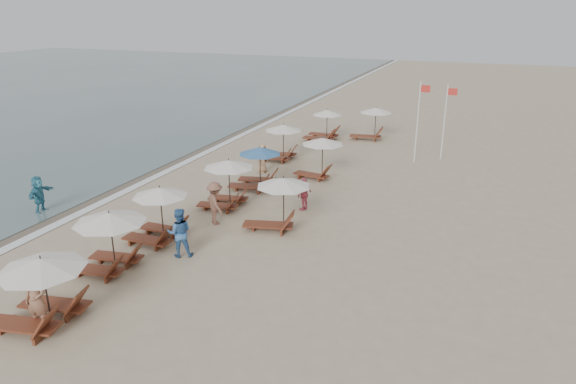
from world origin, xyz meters
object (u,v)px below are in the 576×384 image
at_px(inland_station_2, 371,121).
at_px(flag_pole_near, 418,119).
at_px(lounger_station_1, 108,239).
at_px(beachgoer_far_a, 304,194).
at_px(lounger_station_3, 225,182).
at_px(lounger_station_6, 323,127).
at_px(lounger_station_0, 40,291).
at_px(beachgoer_near, 37,300).
at_px(inland_station_0, 276,200).
at_px(waterline_walker, 39,194).
at_px(beachgoer_mid_b, 215,203).
at_px(lounger_station_5, 280,142).
at_px(inland_station_1, 318,153).
at_px(beachgoer_mid_a, 180,233).
at_px(beachgoer_far_b, 262,158).
at_px(lounger_station_2, 157,215).
at_px(lounger_station_4, 256,169).

distance_m(inland_station_2, flag_pole_near, 5.96).
distance_m(lounger_station_1, beachgoer_far_a, 9.00).
distance_m(lounger_station_3, lounger_station_6, 13.65).
height_order(lounger_station_0, beachgoer_near, lounger_station_0).
distance_m(lounger_station_6, inland_station_0, 15.46).
bearing_deg(inland_station_0, lounger_station_6, 101.21).
bearing_deg(beachgoer_near, beachgoer_far_a, 62.02).
relative_size(beachgoer_near, waterline_walker, 1.12).
xyz_separation_m(beachgoer_near, beachgoer_far_a, (3.82, 11.45, -0.18)).
xyz_separation_m(beachgoer_mid_b, waterline_walker, (-7.93, -1.77, -0.08)).
bearing_deg(lounger_station_5, inland_station_0, -68.15).
xyz_separation_m(lounger_station_5, inland_station_0, (3.85, -9.60, 0.20)).
height_order(lounger_station_5, inland_station_0, inland_station_0).
height_order(inland_station_0, waterline_walker, inland_station_0).
bearing_deg(lounger_station_6, inland_station_1, -73.55).
bearing_deg(inland_station_1, beachgoer_near, -100.37).
bearing_deg(lounger_station_6, beachgoer_mid_b, -88.67).
relative_size(lounger_station_0, beachgoer_mid_a, 1.50).
distance_m(lounger_station_0, inland_station_2, 25.51).
relative_size(lounger_station_5, beachgoer_far_b, 1.58).
distance_m(beachgoer_far_a, waterline_walker, 11.81).
relative_size(inland_station_2, beachgoer_far_b, 1.80).
height_order(inland_station_0, beachgoer_far_a, inland_station_0).
bearing_deg(lounger_station_1, waterline_walker, 153.69).
xyz_separation_m(inland_station_1, inland_station_2, (0.60, 9.51, -0.12)).
xyz_separation_m(lounger_station_2, beachgoer_far_a, (4.18, 5.23, -0.31)).
bearing_deg(beachgoer_far_a, lounger_station_4, -102.70).
xyz_separation_m(beachgoer_near, waterline_walker, (-7.04, 6.79, -0.10)).
xyz_separation_m(lounger_station_0, beachgoer_near, (0.09, -0.22, -0.14)).
xyz_separation_m(lounger_station_4, inland_station_2, (3.03, 12.12, 0.26)).
relative_size(lounger_station_1, inland_station_1, 1.00).
bearing_deg(lounger_station_2, beachgoer_near, -86.62).
xyz_separation_m(lounger_station_1, inland_station_2, (3.98, 21.94, 0.08)).
xyz_separation_m(lounger_station_4, beachgoer_far_a, (3.32, -1.91, -0.26)).
bearing_deg(lounger_station_3, lounger_station_4, 87.55).
height_order(beachgoer_mid_a, beachgoer_mid_b, beachgoer_mid_a).
bearing_deg(beachgoer_far_b, lounger_station_5, 10.37).
bearing_deg(lounger_station_2, lounger_station_0, -87.32).
height_order(inland_station_0, beachgoer_near, inland_station_0).
height_order(inland_station_2, beachgoer_far_a, inland_station_2).
distance_m(inland_station_2, beachgoer_mid_a, 20.19).
distance_m(lounger_station_3, inland_station_1, 6.10).
bearing_deg(beachgoer_mid_a, lounger_station_3, -110.41).
relative_size(beachgoer_far_a, beachgoer_far_b, 0.96).
bearing_deg(waterline_walker, beachgoer_far_b, -46.24).
height_order(lounger_station_3, inland_station_0, lounger_station_3).
bearing_deg(inland_station_0, waterline_walker, -168.62).
height_order(lounger_station_5, beachgoer_mid_a, lounger_station_5).
height_order(beachgoer_near, beachgoer_far_b, beachgoer_near).
distance_m(inland_station_1, beachgoer_mid_a, 10.70).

